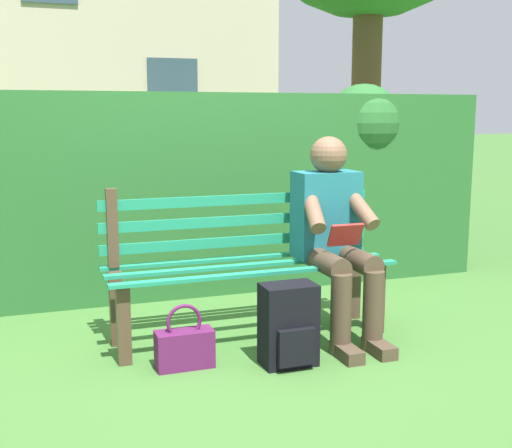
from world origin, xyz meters
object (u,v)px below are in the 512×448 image
object	(u,v)px
person_seated	(335,232)
handbag	(185,347)
park_bench	(246,261)
backpack	(289,326)

from	to	relation	value
person_seated	handbag	xyz separation A→B (m)	(0.96, 0.20, -0.52)
park_bench	backpack	bearing A→B (deg)	96.62
park_bench	handbag	size ratio (longest dim) A/B	4.87
park_bench	backpack	distance (m)	0.58
park_bench	person_seated	distance (m)	0.55
park_bench	backpack	size ratio (longest dim) A/B	3.84
park_bench	person_seated	size ratio (longest dim) A/B	1.42
park_bench	person_seated	world-z (taller)	person_seated
park_bench	person_seated	xyz separation A→B (m)	(-0.49, 0.18, 0.18)
handbag	person_seated	bearing A→B (deg)	-168.02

